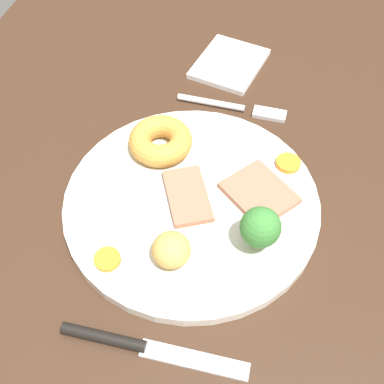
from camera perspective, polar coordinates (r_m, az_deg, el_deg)
dining_table at (r=58.00cm, az=1.35°, el=-2.98°), size 120.00×84.00×3.60cm
dinner_plate at (r=56.28cm, az=-0.00°, el=-1.06°), size 29.62×29.62×1.40cm
meat_slice_main at (r=55.43cm, az=-0.51°, el=-0.34°), size 9.12×7.59×0.80cm
meat_slice_under at (r=56.13cm, az=7.95°, el=-0.11°), size 9.74×9.91×0.80cm
yorkshire_pudding at (r=59.76cm, az=-3.75°, el=6.08°), size 7.90×7.90×2.79cm
roast_potato_left at (r=49.87cm, az=-2.46°, el=-6.85°), size 5.64×5.60×3.40cm
carrot_coin_front at (r=59.74cm, az=11.32°, el=3.37°), size 3.00×3.00×0.66cm
carrot_coin_back at (r=51.65cm, az=-9.99°, el=-7.85°), size 2.83×2.83×0.58cm
broccoli_floret at (r=49.73cm, az=8.10°, el=-4.20°), size 4.31×4.31×5.64cm
fork at (r=67.78cm, az=5.10°, el=9.97°), size 2.06×15.27×0.90cm
knife at (r=48.64cm, az=-6.59°, el=-17.61°), size 1.91×18.53×1.20cm
folded_napkin at (r=75.06cm, az=4.45°, el=14.91°), size 12.63×11.09×0.80cm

